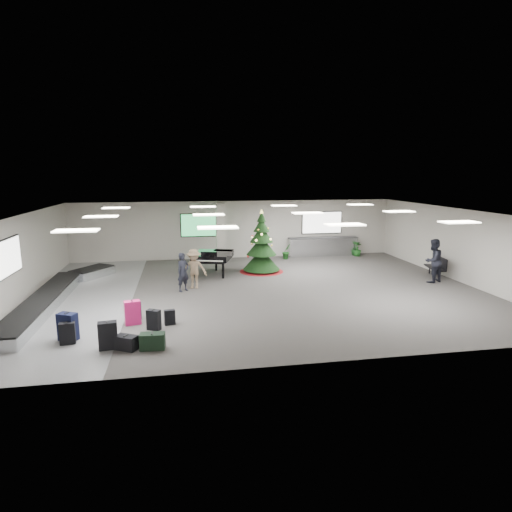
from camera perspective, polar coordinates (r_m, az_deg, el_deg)
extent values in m
plane|color=#383533|center=(17.63, 0.39, -4.57)|extent=(18.00, 18.00, 0.00)
cube|color=#B0A8A0|center=(24.10, -2.63, 3.54)|extent=(18.00, 0.02, 3.20)
cube|color=#B0A8A0|center=(10.65, 7.31, -6.24)|extent=(18.00, 0.02, 3.20)
cube|color=#B0A8A0|center=(17.98, -29.08, -0.44)|extent=(0.02, 14.00, 3.20)
cube|color=#B0A8A0|center=(20.85, 25.53, 1.29)|extent=(0.02, 14.00, 3.20)
cube|color=silver|center=(17.04, 0.41, 5.85)|extent=(18.00, 14.00, 0.02)
cube|color=slate|center=(17.79, -22.48, -5.28)|extent=(4.00, 14.00, 0.01)
cube|color=#A6A398|center=(22.61, -4.69, 3.02)|extent=(0.50, 0.50, 3.20)
cube|color=green|center=(23.84, -7.41, 4.11)|extent=(2.20, 0.08, 1.30)
cube|color=white|center=(25.15, 8.78, 4.43)|extent=(2.40, 0.08, 1.30)
cube|color=white|center=(16.99, -30.08, -0.10)|extent=(0.08, 2.10, 1.30)
cube|color=white|center=(13.12, -22.85, 3.14)|extent=(1.20, 0.60, 0.04)
cube|color=white|center=(17.02, -19.96, 4.97)|extent=(1.20, 0.60, 0.04)
cube|color=white|center=(20.96, -18.14, 6.11)|extent=(1.20, 0.60, 0.04)
cube|color=white|center=(12.84, -5.14, 3.81)|extent=(1.20, 0.60, 0.04)
cube|color=white|center=(16.80, -6.34, 5.50)|extent=(1.20, 0.60, 0.04)
cube|color=white|center=(20.78, -7.09, 6.54)|extent=(1.20, 0.60, 0.04)
cube|color=white|center=(13.77, 11.72, 4.12)|extent=(1.20, 0.60, 0.04)
cube|color=white|center=(17.52, 6.88, 5.71)|extent=(1.20, 0.60, 0.04)
cube|color=white|center=(21.37, 3.75, 6.72)|extent=(1.20, 0.60, 0.04)
cube|color=white|center=(15.69, 25.46, 4.10)|extent=(1.20, 0.60, 0.04)
cube|color=white|center=(19.07, 18.52, 5.65)|extent=(1.20, 0.60, 0.04)
cube|color=white|center=(22.66, 13.70, 6.68)|extent=(1.20, 0.60, 0.04)
cube|color=silver|center=(17.06, -26.52, -5.64)|extent=(1.00, 8.00, 0.38)
cube|color=black|center=(17.01, -26.58, -4.96)|extent=(0.95, 7.90, 0.05)
cube|color=silver|center=(21.20, -21.02, -2.11)|extent=(1.97, 2.21, 0.38)
cube|color=black|center=(21.15, -21.06, -1.55)|extent=(1.87, 2.10, 0.05)
cube|color=silver|center=(25.06, 8.91, 1.23)|extent=(4.00, 0.60, 1.05)
cube|color=#2D2E30|center=(24.98, 8.94, 2.43)|extent=(4.05, 0.65, 0.04)
cube|color=black|center=(12.51, -19.14, -9.99)|extent=(0.53, 0.34, 0.77)
cube|color=black|center=(12.38, -19.26, -8.27)|extent=(0.05, 0.17, 0.02)
cube|color=black|center=(13.60, -13.48, -8.28)|extent=(0.46, 0.39, 0.63)
cube|color=black|center=(13.50, -13.54, -6.97)|extent=(0.09, 0.13, 0.02)
cube|color=#D21B67|center=(14.22, -16.14, -7.26)|extent=(0.54, 0.39, 0.77)
cube|color=black|center=(14.10, -16.23, -5.74)|extent=(0.07, 0.17, 0.02)
cube|color=black|center=(14.68, -15.88, -7.05)|extent=(0.44, 0.34, 0.58)
cube|color=black|center=(14.59, -15.94, -5.93)|extent=(0.07, 0.13, 0.02)
cube|color=black|center=(13.54, -23.80, -8.64)|extent=(0.60, 0.50, 0.81)
cube|color=black|center=(13.41, -23.93, -6.96)|extent=(0.11, 0.18, 0.02)
cube|color=black|center=(13.30, -23.84, -9.42)|extent=(0.44, 0.28, 0.63)
cube|color=black|center=(13.19, -23.95, -8.10)|extent=(0.05, 0.14, 0.02)
cube|color=black|center=(12.23, -13.64, -10.98)|extent=(0.69, 0.39, 0.45)
cube|color=black|center=(12.15, -13.69, -9.96)|extent=(0.05, 0.20, 0.02)
cube|color=black|center=(13.96, -11.43, -8.01)|extent=(0.36, 0.23, 0.48)
cube|color=black|center=(13.88, -11.47, -7.03)|extent=(0.04, 0.11, 0.02)
cube|color=black|center=(12.40, -16.92, -10.98)|extent=(0.68, 0.58, 0.39)
cube|color=black|center=(12.33, -16.97, -10.09)|extent=(0.12, 0.19, 0.02)
cone|color=#671209|center=(20.88, 0.73, -1.90)|extent=(2.14, 2.14, 0.13)
cylinder|color=#3F2819|center=(20.83, 0.73, -1.32)|extent=(0.13, 0.13, 0.56)
cone|color=black|center=(20.76, 0.73, -0.41)|extent=(1.80, 1.80, 1.01)
cone|color=black|center=(20.64, 0.74, 1.42)|extent=(1.46, 1.46, 0.90)
cone|color=black|center=(20.55, 0.74, 2.97)|extent=(1.12, 1.12, 0.79)
cone|color=black|center=(20.49, 0.74, 4.21)|extent=(0.79, 0.79, 0.67)
cone|color=black|center=(20.45, 0.75, 5.31)|extent=(0.45, 0.45, 0.51)
cone|color=#FFE566|center=(20.43, 0.75, 6.00)|extent=(0.18, 0.18, 0.20)
cube|color=black|center=(20.28, -5.81, 0.02)|extent=(2.15, 2.29, 0.30)
cube|color=black|center=(19.32, -6.47, -0.81)|extent=(1.59, 0.77, 0.11)
cube|color=white|center=(19.27, -6.49, -0.64)|extent=(1.39, 0.55, 0.02)
cube|color=black|center=(19.51, -6.31, 0.22)|extent=(0.73, 0.25, 0.24)
cylinder|color=black|center=(19.82, -8.08, -1.82)|extent=(0.11, 0.11, 0.73)
cylinder|color=black|center=(19.53, -4.41, -1.94)|extent=(0.11, 0.11, 0.73)
cylinder|color=black|center=(21.10, -5.33, -0.97)|extent=(0.11, 0.11, 0.73)
cube|color=black|center=(21.48, 22.73, -1.45)|extent=(0.77, 1.55, 0.06)
cylinder|color=black|center=(21.05, 23.55, -2.37)|extent=(0.06, 0.06, 0.40)
cylinder|color=black|center=(22.02, 21.87, -1.68)|extent=(0.06, 0.06, 0.40)
cube|color=black|center=(21.55, 23.30, -0.70)|extent=(0.34, 1.46, 0.49)
imported|color=black|center=(17.55, -9.70, -2.13)|extent=(0.69, 0.66, 1.59)
imported|color=#826950|center=(17.92, -8.27, -1.70)|extent=(1.16, 0.80, 1.65)
imported|color=black|center=(20.20, 22.53, -0.59)|extent=(1.14, 1.03, 1.93)
imported|color=#194516|center=(23.86, 4.07, 0.61)|extent=(0.60, 0.56, 0.86)
imported|color=#194516|center=(25.35, 13.34, 0.94)|extent=(0.67, 0.67, 0.85)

